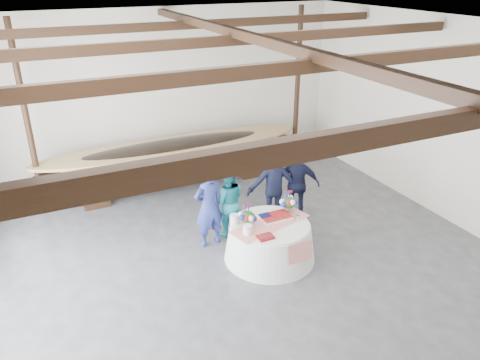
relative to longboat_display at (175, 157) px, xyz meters
name	(u,v)px	position (x,y,z in m)	size (l,w,h in m)	color
floor	(269,288)	(0.17, -4.89, -0.85)	(10.00, 12.00, 0.01)	#3D3D42
wall_back	(165,95)	(0.17, 1.11, 1.40)	(10.00, 0.02, 4.50)	silver
ceiling	(277,36)	(0.17, -4.89, 3.65)	(10.00, 12.00, 0.01)	white
pavilion_structure	(251,61)	(0.17, -4.05, 3.15)	(9.80, 11.76, 4.50)	black
longboat_display	(175,157)	(0.00, 0.00, 0.00)	(7.10, 1.42, 1.33)	black
banquet_table	(270,241)	(0.65, -4.02, -0.46)	(1.84, 1.84, 0.79)	silver
tabletop_items	(267,214)	(0.65, -3.87, 0.09)	(1.78, 1.01, 0.40)	red
guest_woman_blue	(209,206)	(-0.24, -3.01, 0.04)	(0.65, 0.43, 1.79)	navy
guest_woman_teal	(227,201)	(0.27, -2.81, -0.04)	(0.79, 0.62, 1.62)	teal
guest_man_left	(273,181)	(1.51, -2.59, 0.09)	(1.22, 0.70, 1.89)	black
guest_man_right	(298,184)	(2.04, -2.78, 0.01)	(1.00, 0.42, 1.71)	black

